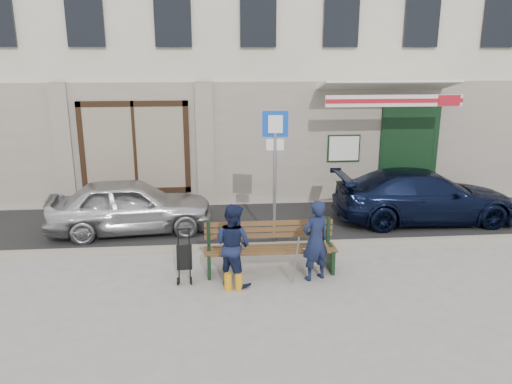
{
  "coord_description": "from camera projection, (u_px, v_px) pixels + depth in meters",
  "views": [
    {
      "loc": [
        -1.21,
        -8.05,
        3.88
      ],
      "look_at": [
        -0.35,
        1.6,
        1.2
      ],
      "focal_mm": 35.0,
      "sensor_mm": 36.0,
      "label": 1
    }
  ],
  "objects": [
    {
      "name": "stroller",
      "position": [
        184.0,
        259.0,
        8.77
      ],
      "size": [
        0.28,
        0.39,
        0.93
      ],
      "rotation": [
        0.0,
        0.0,
        0.03
      ],
      "color": "black",
      "rests_on": "ground"
    },
    {
      "name": "car_silver",
      "position": [
        131.0,
        206.0,
        11.15
      ],
      "size": [
        3.74,
        1.81,
        1.23
      ],
      "primitive_type": "imported",
      "rotation": [
        0.0,
        0.0,
        1.67
      ],
      "color": "silver",
      "rests_on": "ground"
    },
    {
      "name": "man",
      "position": [
        315.0,
        240.0,
        8.74
      ],
      "size": [
        0.63,
        0.53,
        1.46
      ],
      "primitive_type": "imported",
      "rotation": [
        0.0,
        0.0,
        3.55
      ],
      "color": "#141B37",
      "rests_on": "ground"
    },
    {
      "name": "car_navy",
      "position": [
        424.0,
        196.0,
        11.88
      ],
      "size": [
        4.3,
        1.78,
        1.24
      ],
      "primitive_type": "imported",
      "rotation": [
        0.0,
        0.0,
        1.56
      ],
      "color": "black",
      "rests_on": "ground"
    },
    {
      "name": "building",
      "position": [
        248.0,
        18.0,
        15.66
      ],
      "size": [
        20.0,
        8.27,
        10.0
      ],
      "color": "beige",
      "rests_on": "ground"
    },
    {
      "name": "woman",
      "position": [
        233.0,
        245.0,
        8.57
      ],
      "size": [
        0.89,
        0.88,
        1.45
      ],
      "primitive_type": "imported",
      "rotation": [
        0.0,
        0.0,
        2.44
      ],
      "color": "#151D3C",
      "rests_on": "ground"
    },
    {
      "name": "curb",
      "position": [
        273.0,
        246.0,
        10.29
      ],
      "size": [
        60.0,
        0.18,
        0.12
      ],
      "primitive_type": "cube",
      "color": "#9E9384",
      "rests_on": "ground"
    },
    {
      "name": "bench",
      "position": [
        268.0,
        249.0,
        9.1
      ],
      "size": [
        2.4,
        1.17,
        0.98
      ],
      "color": "brown",
      "rests_on": "ground"
    },
    {
      "name": "asphalt_lane",
      "position": [
        265.0,
        223.0,
        11.84
      ],
      "size": [
        60.0,
        3.2,
        0.01
      ],
      "primitive_type": "cube",
      "color": "#282828",
      "rests_on": "ground"
    },
    {
      "name": "parking_sign",
      "position": [
        275.0,
        156.0,
        10.09
      ],
      "size": [
        0.52,
        0.09,
        2.8
      ],
      "rotation": [
        0.0,
        0.0,
        -0.09
      ],
      "color": "gray",
      "rests_on": "ground"
    },
    {
      "name": "ground",
      "position": [
        284.0,
        280.0,
        8.87
      ],
      "size": [
        80.0,
        80.0,
        0.0
      ],
      "primitive_type": "plane",
      "color": "#9E9991",
      "rests_on": "ground"
    }
  ]
}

